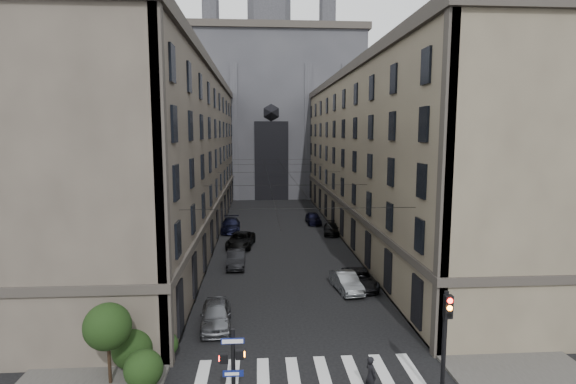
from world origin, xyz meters
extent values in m
cube|color=#383533|center=(-10.50, 36.00, 0.07)|extent=(7.00, 80.00, 0.15)
cube|color=#383533|center=(10.50, 36.00, 0.07)|extent=(7.00, 80.00, 0.15)
cube|color=beige|center=(0.00, 5.00, 0.01)|extent=(11.00, 3.20, 0.01)
cube|color=#463E35|center=(-13.50, 36.00, 9.00)|extent=(13.00, 60.00, 18.00)
cube|color=#38332D|center=(-13.50, 36.00, 18.40)|extent=(13.60, 60.60, 0.90)
cube|color=#38332D|center=(-13.50, 36.00, 4.20)|extent=(13.40, 60.30, 0.50)
cube|color=brown|center=(13.50, 36.00, 9.00)|extent=(13.00, 60.00, 18.00)
cube|color=#38332D|center=(13.50, 36.00, 18.40)|extent=(13.60, 60.60, 0.90)
cube|color=#38332D|center=(13.50, 36.00, 4.20)|extent=(13.40, 60.30, 0.50)
cube|color=#2D2D33|center=(0.00, 75.00, 15.00)|extent=(34.00, 22.00, 30.00)
cube|color=#38332D|center=(0.00, 75.00, 30.50)|extent=(35.00, 23.00, 1.20)
cylinder|color=#2D2D33|center=(0.00, 75.00, 37.00)|extent=(8.40, 8.40, 14.00)
cone|color=#2D2D33|center=(-11.00, 72.00, 36.50)|extent=(3.20, 3.20, 13.00)
cone|color=#2D2D33|center=(11.00, 72.00, 36.50)|extent=(3.20, 3.20, 13.00)
cube|color=black|center=(0.00, 63.95, 7.00)|extent=(6.00, 0.30, 14.00)
cylinder|color=black|center=(-3.50, 1.50, 2.00)|extent=(0.18, 0.18, 4.00)
cube|color=orange|center=(-3.22, 1.50, 2.90)|extent=(0.34, 0.24, 0.38)
cube|color=#FF0C07|center=(-3.88, 1.60, 2.70)|extent=(0.34, 0.24, 0.38)
cube|color=navy|center=(-3.50, 1.37, 3.55)|extent=(0.95, 0.05, 0.24)
cube|color=navy|center=(-3.50, 1.37, 2.15)|extent=(0.85, 0.05, 0.27)
cylinder|color=black|center=(5.60, 2.00, 2.60)|extent=(0.20, 0.20, 5.20)
cube|color=black|center=(5.60, 1.78, 4.60)|extent=(0.34, 0.30, 1.00)
cylinder|color=#FF0C07|center=(5.60, 1.62, 4.92)|extent=(0.22, 0.05, 0.22)
cylinder|color=orange|center=(5.60, 1.62, 4.60)|extent=(0.22, 0.05, 0.22)
cylinder|color=black|center=(5.60, 1.62, 4.28)|extent=(0.22, 0.05, 0.22)
sphere|color=black|center=(-7.80, 4.00, 1.05)|extent=(1.80, 1.80, 1.80)
sphere|color=black|center=(-8.80, 5.80, 1.15)|extent=(2.00, 2.00, 2.00)
sphere|color=black|center=(-7.40, 6.80, 0.85)|extent=(1.40, 1.40, 1.40)
cylinder|color=black|center=(-9.50, 4.50, 1.35)|extent=(0.16, 0.16, 2.40)
sphere|color=black|center=(-9.50, 4.50, 2.95)|extent=(2.20, 2.20, 2.20)
cylinder|color=black|center=(0.00, 10.00, 7.50)|extent=(14.00, 0.03, 0.03)
cylinder|color=black|center=(0.00, 22.00, 7.50)|extent=(14.00, 0.03, 0.03)
cylinder|color=black|center=(0.00, 35.00, 7.50)|extent=(14.00, 0.03, 0.03)
cylinder|color=black|center=(0.00, 48.00, 7.50)|extent=(14.00, 0.03, 0.03)
cylinder|color=black|center=(0.00, 60.00, 7.50)|extent=(14.00, 0.03, 0.03)
cylinder|color=black|center=(-1.30, 36.00, 7.10)|extent=(0.03, 60.00, 0.03)
cylinder|color=black|center=(1.30, 36.00, 7.10)|extent=(0.03, 60.00, 0.03)
imported|color=slate|center=(-5.08, 10.76, 0.79)|extent=(2.15, 4.72, 1.57)
imported|color=black|center=(-4.45, 23.34, 0.75)|extent=(1.62, 4.54, 1.49)
imported|color=black|center=(-4.30, 30.38, 0.76)|extent=(3.22, 5.77, 1.53)
imported|color=black|center=(-5.79, 38.05, 0.80)|extent=(2.38, 5.55, 1.59)
imported|color=gray|center=(4.20, 16.50, 0.71)|extent=(2.10, 4.50, 1.43)
imported|color=black|center=(5.41, 17.26, 0.67)|extent=(2.36, 4.88, 1.34)
imported|color=black|center=(6.20, 35.80, 0.64)|extent=(2.36, 4.60, 1.28)
imported|color=black|center=(4.84, 42.09, 0.76)|extent=(1.90, 4.48, 1.51)
imported|color=black|center=(2.66, 3.00, 0.90)|extent=(0.63, 0.77, 1.81)
camera|label=1|loc=(-2.41, -15.97, 11.91)|focal=28.00mm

